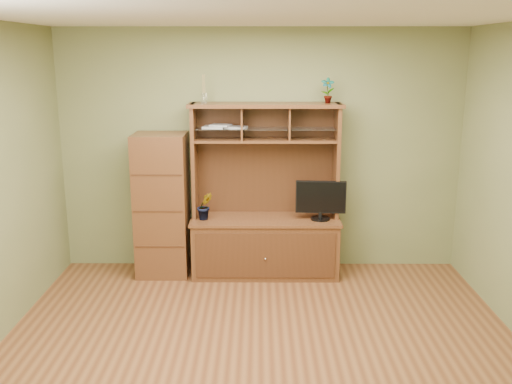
{
  "coord_description": "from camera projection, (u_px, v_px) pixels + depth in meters",
  "views": [
    {
      "loc": [
        -0.02,
        -4.34,
        2.44
      ],
      "look_at": [
        -0.05,
        1.2,
        1.07
      ],
      "focal_mm": 40.0,
      "sensor_mm": 36.0,
      "label": 1
    }
  ],
  "objects": [
    {
      "name": "top_plant",
      "position": [
        328.0,
        90.0,
        6.06
      ],
      "size": [
        0.15,
        0.11,
        0.27
      ],
      "primitive_type": "imported",
      "rotation": [
        0.0,
        0.0,
        -0.09
      ],
      "color": "#315D20",
      "rests_on": "media_hutch"
    },
    {
      "name": "magazines",
      "position": [
        223.0,
        127.0,
        6.16
      ],
      "size": [
        0.49,
        0.22,
        0.04
      ],
      "color": "#A9A9AE",
      "rests_on": "media_hutch"
    },
    {
      "name": "side_cabinet",
      "position": [
        162.0,
        205.0,
        6.29
      ],
      "size": [
        0.57,
        0.51,
        1.58
      ],
      "color": "#4A2915",
      "rests_on": "room"
    },
    {
      "name": "room",
      "position": [
        261.0,
        194.0,
        4.47
      ],
      "size": [
        4.54,
        4.04,
        2.74
      ],
      "color": "#5A3119",
      "rests_on": "ground"
    },
    {
      "name": "media_hutch",
      "position": [
        265.0,
        228.0,
        6.35
      ],
      "size": [
        1.66,
        0.61,
        1.9
      ],
      "color": "#4A2915",
      "rests_on": "room"
    },
    {
      "name": "monitor",
      "position": [
        321.0,
        199.0,
        6.18
      ],
      "size": [
        0.54,
        0.21,
        0.43
      ],
      "rotation": [
        0.0,
        0.0,
        -0.07
      ],
      "color": "black",
      "rests_on": "media_hutch"
    },
    {
      "name": "reed_diffuser",
      "position": [
        204.0,
        92.0,
        6.07
      ],
      "size": [
        0.06,
        0.06,
        0.3
      ],
      "color": "silver",
      "rests_on": "media_hutch"
    },
    {
      "name": "orchid_plant",
      "position": [
        205.0,
        206.0,
        6.2
      ],
      "size": [
        0.2,
        0.18,
        0.31
      ],
      "primitive_type": "imported",
      "rotation": [
        0.0,
        0.0,
        0.34
      ],
      "color": "#30521C",
      "rests_on": "media_hutch"
    }
  ]
}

